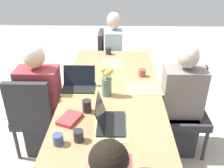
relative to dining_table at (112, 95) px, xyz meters
The scene contains 21 objects.
ground_plane 0.65m from the dining_table, ahead, with size 10.00×10.00×0.00m, color #B2A899.
dining_table is the anchor object (origin of this frame).
chair_head_left_left_near 1.36m from the dining_table, behind, with size 0.44×0.44×0.90m.
person_head_left_left_near 1.30m from the dining_table, behind, with size 0.40×0.36×1.19m.
chair_far_left_far 0.78m from the dining_table, 94.79° to the left, with size 0.44×0.44×0.90m.
person_far_left_far 0.71m from the dining_table, 89.12° to the left, with size 0.36×0.40×1.19m.
chair_near_right_near 0.80m from the dining_table, 81.62° to the right, with size 0.44×0.44×0.90m.
person_near_right_near 0.73m from the dining_table, 86.80° to the right, with size 0.36×0.40×1.19m.
flower_vase 0.25m from the dining_table, 18.96° to the right, with size 0.09×0.12×0.29m.
placemat_head_left_left_near 0.61m from the dining_table, behind, with size 0.36×0.26×0.00m, color #9EBC66.
placemat_head_right_left_mid 0.63m from the dining_table, ahead, with size 0.36×0.26×0.00m, color #9EBC66.
placemat_far_left_far 0.32m from the dining_table, 89.12° to the left, with size 0.36×0.26×0.00m, color #9EBC66.
placemat_near_right_near 0.32m from the dining_table, 86.71° to the right, with size 0.36×0.26×0.00m, color #9EBC66.
laptop_head_right_left_mid 0.60m from the dining_table, ahead, with size 0.32×0.22×0.21m.
laptop_near_right_near 0.35m from the dining_table, 91.02° to the right, with size 0.22×0.32×0.20m.
coffee_mug_near_left 0.93m from the dining_table, behind, with size 0.07×0.07×0.09m, color #232328.
coffee_mug_near_right 0.44m from the dining_table, 131.80° to the left, with size 0.08×0.08×0.08m, color #AD3D38.
coffee_mug_centre_left 0.82m from the dining_table, 15.83° to the right, with size 0.07×0.07×0.09m, color #232328.
coffee_mug_centre_right 0.47m from the dining_table, 26.40° to the right, with size 0.08×0.08×0.11m, color #232328.
coffee_mug_far_left 0.90m from the dining_table, 23.71° to the right, with size 0.07×0.07×0.08m, color #33477A.
book_red_cover 0.64m from the dining_table, 31.26° to the right, with size 0.20×0.14×0.03m, color #B73338.
Camera 1 is at (2.19, 0.06, 1.95)m, focal length 40.44 mm.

